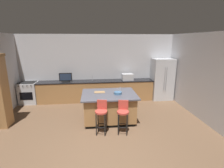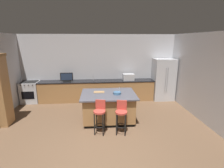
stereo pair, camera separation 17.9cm
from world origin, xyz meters
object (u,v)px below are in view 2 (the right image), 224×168
object	(u,v)px
microwave	(128,77)
refrigerator	(163,79)
cutting_board	(99,92)
bar_stool_right	(121,114)
kitchen_island	(108,107)
bar_stool_left	(100,114)
tv_remote	(114,94)
fruit_bowl	(117,93)
tv_monitor	(67,78)
range_oven	(30,92)

from	to	relation	value
microwave	refrigerator	bearing A→B (deg)	-1.99
microwave	cutting_board	bearing A→B (deg)	-125.85
refrigerator	bar_stool_right	bearing A→B (deg)	-128.96
kitchen_island	bar_stool_left	xyz separation A→B (m)	(-0.30, -0.82, 0.11)
tv_remote	bar_stool_left	bearing A→B (deg)	-136.57
kitchen_island	cutting_board	bearing A→B (deg)	150.69
fruit_bowl	cutting_board	bearing A→B (deg)	155.05
bar_stool_right	tv_monitor	bearing A→B (deg)	137.59
refrigerator	kitchen_island	bearing A→B (deg)	-143.22
tv_remote	microwave	bearing A→B (deg)	54.67
range_oven	tv_remote	bearing A→B (deg)	-30.88
bar_stool_right	cutting_board	size ratio (longest dim) A/B	2.75
tv_monitor	cutting_board	bearing A→B (deg)	-52.29
kitchen_island	bar_stool_left	distance (m)	0.88
kitchen_island	fruit_bowl	size ratio (longest dim) A/B	7.12
kitchen_island	cutting_board	world-z (taller)	cutting_board
range_oven	tv_monitor	size ratio (longest dim) A/B	1.74
refrigerator	fruit_bowl	distance (m)	3.07
kitchen_island	range_oven	distance (m)	3.81
refrigerator	microwave	distance (m)	1.58
tv_monitor	bar_stool_right	xyz separation A→B (m)	(1.98, -2.81, -0.50)
tv_monitor	cutting_board	world-z (taller)	tv_monitor
fruit_bowl	kitchen_island	bearing A→B (deg)	160.18
bar_stool_left	refrigerator	bearing A→B (deg)	57.31
refrigerator	bar_stool_right	distance (m)	3.62
range_oven	bar_stool_right	size ratio (longest dim) A/B	0.96
microwave	fruit_bowl	bearing A→B (deg)	-109.31
cutting_board	tv_monitor	bearing A→B (deg)	127.71
range_oven	tv_monitor	world-z (taller)	tv_monitor
refrigerator	bar_stool_left	size ratio (longest dim) A/B	1.88
kitchen_island	microwave	distance (m)	2.30
range_oven	bar_stool_left	xyz separation A→B (m)	(2.96, -2.81, 0.13)
tv_monitor	bar_stool_right	distance (m)	3.48
tv_monitor	tv_remote	size ratio (longest dim) A/B	3.12
microwave	fruit_bowl	xyz separation A→B (m)	(-0.73, -2.09, -0.07)
range_oven	tv_monitor	bearing A→B (deg)	-1.83
cutting_board	bar_stool_left	bearing A→B (deg)	-89.78
tv_remote	kitchen_island	bearing A→B (deg)	144.93
tv_monitor	tv_remote	xyz separation A→B (m)	(1.86, -2.01, -0.14)
range_oven	cutting_board	size ratio (longest dim) A/B	2.64
bar_stool_left	kitchen_island	bearing A→B (deg)	83.64
microwave	cutting_board	xyz separation A→B (m)	(-1.31, -1.82, -0.10)
refrigerator	cutting_board	distance (m)	3.38
range_oven	tv_monitor	xyz separation A→B (m)	(1.59, -0.05, 0.62)
kitchen_island	refrigerator	distance (m)	3.26
range_oven	microwave	distance (m)	4.31
microwave	bar_stool_left	xyz separation A→B (m)	(-1.31, -2.81, -0.46)
tv_monitor	tv_remote	world-z (taller)	tv_monitor
refrigerator	bar_stool_left	bearing A→B (deg)	-136.29
bar_stool_left	fruit_bowl	bearing A→B (deg)	65.05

